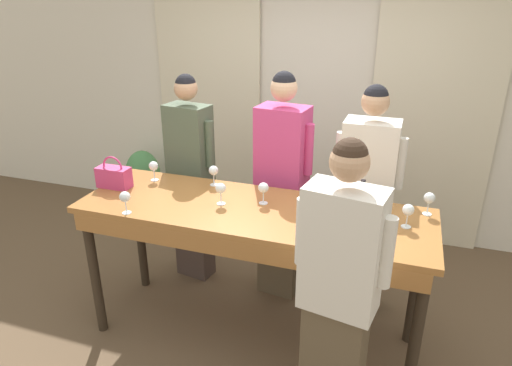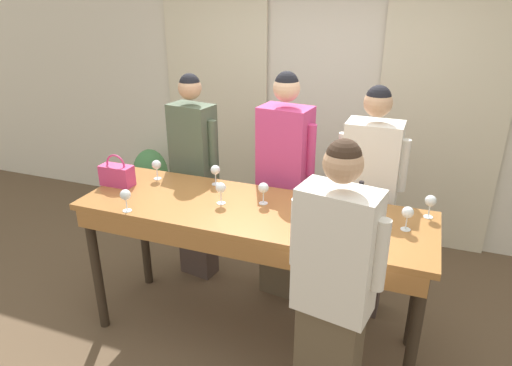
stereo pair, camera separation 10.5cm
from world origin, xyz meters
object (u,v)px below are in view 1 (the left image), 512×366
object	(u,v)px
wine_glass_front_right	(154,167)
wine_glass_center_mid	(125,198)
tasting_bar	(251,227)
wine_glass_front_mid	(214,171)
wine_glass_front_left	(221,189)
guest_cream_sweater	(365,203)
potted_plant	(144,179)
guest_pink_top	(282,188)
host_pouring	(338,297)
wine_glass_back_left	(429,199)
wine_glass_center_right	(368,205)
guest_olive_jacket	(191,178)
wine_glass_back_mid	(408,211)
wine_glass_center_left	(263,189)
wine_bottle	(360,214)
handbag	(114,177)

from	to	relation	value
wine_glass_front_right	wine_glass_center_mid	distance (m)	0.56
tasting_bar	wine_glass_front_mid	world-z (taller)	wine_glass_front_mid
wine_glass_front_left	guest_cream_sweater	distance (m)	1.12
wine_glass_front_left	wine_glass_center_mid	size ratio (longest dim) A/B	1.00
potted_plant	guest_pink_top	bearing A→B (deg)	-26.40
guest_pink_top	guest_cream_sweater	world-z (taller)	guest_pink_top
host_pouring	wine_glass_front_left	bearing A→B (deg)	147.10
wine_glass_front_left	wine_glass_back_left	distance (m)	1.34
wine_glass_front_left	wine_glass_center_right	distance (m)	0.96
wine_glass_front_right	guest_olive_jacket	world-z (taller)	guest_olive_jacket
wine_glass_front_mid	host_pouring	world-z (taller)	host_pouring
wine_glass_front_right	potted_plant	distance (m)	1.79
wine_glass_back_left	tasting_bar	bearing A→B (deg)	-164.65
wine_glass_back_mid	potted_plant	world-z (taller)	wine_glass_back_mid
guest_olive_jacket	guest_cream_sweater	world-z (taller)	guest_cream_sweater
potted_plant	wine_glass_center_left	bearing A→B (deg)	-37.60
wine_glass_front_mid	guest_olive_jacket	xyz separation A→B (m)	(-0.36, 0.33, -0.23)
wine_bottle	wine_glass_back_left	bearing A→B (deg)	44.62
wine_bottle	host_pouring	world-z (taller)	host_pouring
guest_cream_sweater	handbag	bearing A→B (deg)	-161.21
wine_glass_front_right	guest_pink_top	xyz separation A→B (m)	(0.89, 0.39, -0.21)
wine_glass_front_right	guest_pink_top	distance (m)	1.00
tasting_bar	wine_glass_front_mid	distance (m)	0.56
guest_olive_jacket	guest_cream_sweater	bearing A→B (deg)	0.00
host_pouring	guest_cream_sweater	bearing A→B (deg)	89.49
wine_glass_front_mid	guest_cream_sweater	size ratio (longest dim) A/B	0.08
wine_glass_front_right	guest_pink_top	bearing A→B (deg)	23.51
wine_glass_front_mid	host_pouring	bearing A→B (deg)	-38.97
wine_bottle	guest_cream_sweater	bearing A→B (deg)	91.97
wine_glass_center_mid	wine_glass_center_left	bearing A→B (deg)	27.87
tasting_bar	handbag	distance (m)	1.09
handbag	guest_pink_top	distance (m)	1.27
wine_glass_front_left	wine_glass_center_right	xyz separation A→B (m)	(0.96, 0.06, 0.00)
wine_glass_front_left	wine_glass_center_left	world-z (taller)	same
wine_glass_back_left	host_pouring	size ratio (longest dim) A/B	0.09
wine_bottle	wine_glass_front_left	xyz separation A→B (m)	(-0.93, 0.11, -0.02)
wine_glass_front_mid	wine_bottle	bearing A→B (deg)	-19.65
tasting_bar	handbag	size ratio (longest dim) A/B	9.67
guest_pink_top	wine_glass_front_mid	bearing A→B (deg)	-142.37
wine_glass_back_left	wine_glass_back_mid	bearing A→B (deg)	-119.04
wine_glass_front_right	wine_glass_back_left	size ratio (longest dim) A/B	1.00
handbag	guest_cream_sweater	xyz separation A→B (m)	(1.75, 0.60, -0.21)
wine_glass_center_left	wine_glass_center_mid	bearing A→B (deg)	-152.13
wine_glass_front_right	guest_cream_sweater	xyz separation A→B (m)	(1.54, 0.39, -0.24)
wine_bottle	guest_olive_jacket	world-z (taller)	guest_olive_jacket
wine_glass_center_right	host_pouring	size ratio (longest dim) A/B	0.09
wine_glass_center_mid	wine_glass_front_right	bearing A→B (deg)	101.62
wine_glass_front_mid	guest_cream_sweater	world-z (taller)	guest_cream_sweater
wine_glass_center_mid	potted_plant	size ratio (longest dim) A/B	0.20
wine_glass_center_left	host_pouring	xyz separation A→B (m)	(0.62, -0.67, -0.25)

